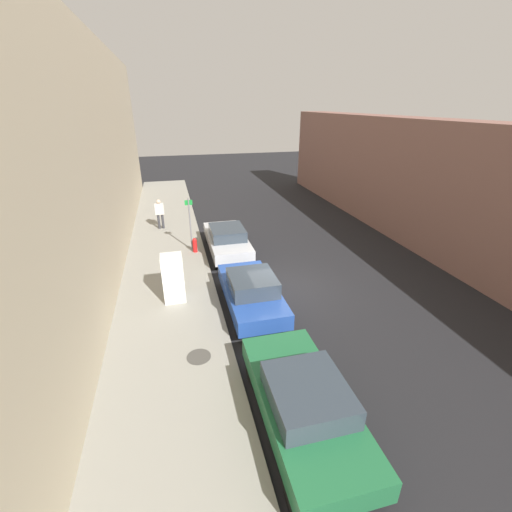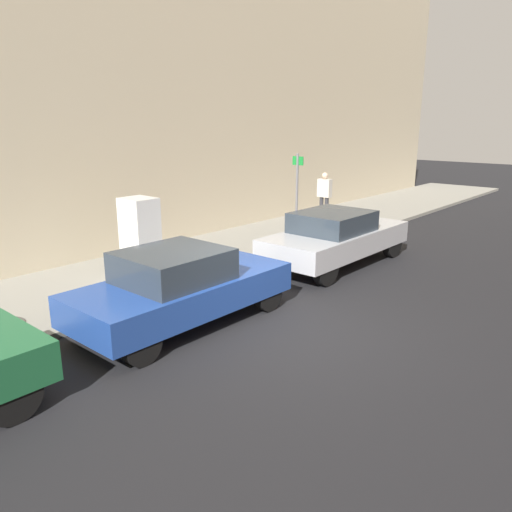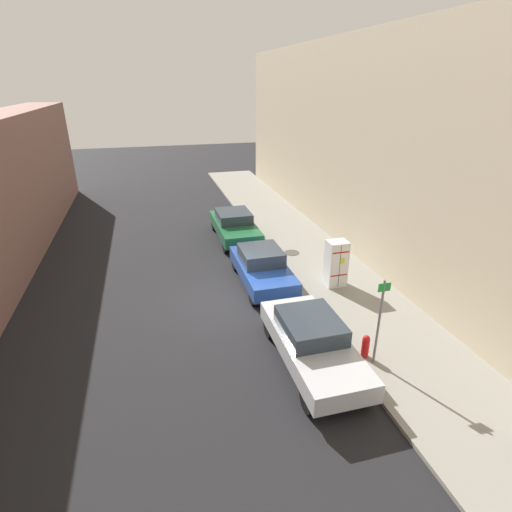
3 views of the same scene
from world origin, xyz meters
name	(u,v)px [view 3 (image 3 of 3)]	position (x,y,z in m)	size (l,w,h in m)	color
ground_plane	(228,300)	(0.00, 0.00, 0.00)	(80.00, 80.00, 0.00)	black
sidewalk_slab	(340,284)	(-4.54, 0.00, 0.06)	(3.73, 44.00, 0.12)	gray
building_facade_near	(422,163)	(-7.45, 0.00, 4.71)	(2.09, 39.60, 9.42)	beige
discarded_refrigerator	(336,263)	(-4.26, 0.04, 1.04)	(0.77, 0.66, 1.83)	white
manhole_cover	(292,253)	(-3.72, -3.36, 0.13)	(0.70, 0.70, 0.02)	#47443F
street_sign_post	(380,318)	(-3.28, 4.71, 1.59)	(0.36, 0.07, 2.63)	slate
fire_hydrant	(365,346)	(-3.15, 4.42, 0.49)	(0.22, 0.22, 0.72)	red
parked_sedan_green	(234,225)	(-1.59, -6.17, 0.75)	(1.86, 4.52, 1.42)	#1E6038
parked_hatchback_blue	(262,267)	(-1.59, -1.05, 0.73)	(1.78, 4.18, 1.43)	#23479E
parked_sedan_silver	(312,341)	(-1.59, 4.14, 0.75)	(1.80, 4.51, 1.42)	silver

